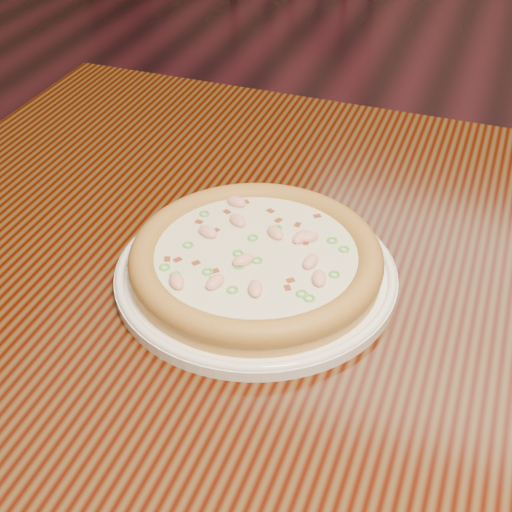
% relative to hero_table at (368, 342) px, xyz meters
% --- Properties ---
extents(hero_table, '(1.20, 0.80, 0.75)m').
position_rel_hero_table_xyz_m(hero_table, '(0.00, 0.00, 0.00)').
color(hero_table, black).
rests_on(hero_table, ground).
extents(plate, '(0.30, 0.30, 0.02)m').
position_rel_hero_table_xyz_m(plate, '(-0.12, -0.05, 0.11)').
color(plate, white).
rests_on(plate, hero_table).
extents(pizza, '(0.26, 0.26, 0.03)m').
position_rel_hero_table_xyz_m(pizza, '(-0.12, -0.05, 0.13)').
color(pizza, gold).
rests_on(pizza, plate).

